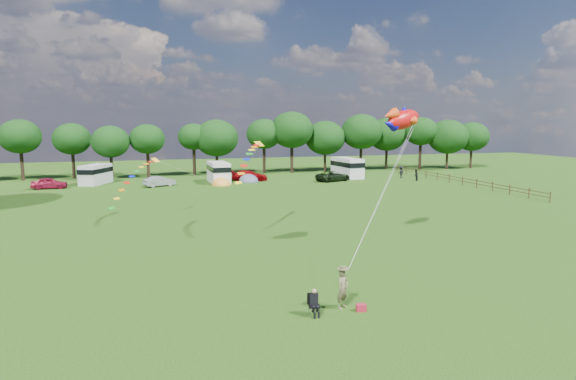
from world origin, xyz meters
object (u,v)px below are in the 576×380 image
object	(u,v)px
car_a	(49,183)
car_b	(160,181)
campervan_c	(219,172)
tent_orange	(221,185)
tent_greyblue	(249,182)
fish_kite	(401,120)
car_d	(333,176)
walker_b	(401,172)
campervan_b	(96,174)
camp_chair	(314,299)
car_c	(249,176)
kite_flyer	(343,289)
walker_a	(416,175)
campervan_d	(347,167)

from	to	relation	value
car_a	car_b	distance (m)	13.78
campervan_c	tent_orange	size ratio (longest dim) A/B	2.05
tent_greyblue	fish_kite	bearing A→B (deg)	-85.48
car_d	walker_b	world-z (taller)	walker_b
campervan_b	tent_greyblue	xyz separation A→B (m)	(20.83, -3.43, -1.44)
camp_chair	walker_b	distance (m)	55.28
car_b	car_d	world-z (taller)	car_d
camp_chair	campervan_b	bearing A→B (deg)	119.11
car_b	car_d	size ratio (longest dim) A/B	0.73
car_c	car_d	size ratio (longest dim) A/B	0.95
car_d	campervan_c	distance (m)	16.54
car_b	kite_flyer	xyz separation A→B (m)	(7.13, -46.17, 0.24)
car_a	tent_orange	world-z (taller)	car_a
car_c	campervan_c	world-z (taller)	campervan_c
tent_greyblue	walker_b	distance (m)	23.50
car_b	tent_greyblue	bearing A→B (deg)	-107.32
campervan_c	camp_chair	xyz separation A→B (m)	(-2.64, -48.77, -0.81)
tent_orange	kite_flyer	bearing A→B (deg)	-91.22
campervan_b	walker_b	world-z (taller)	campervan_b
campervan_b	car_b	bearing A→B (deg)	-98.64
car_c	fish_kite	size ratio (longest dim) A/B	1.36
tent_orange	tent_greyblue	distance (m)	5.08
fish_kite	walker_b	bearing A→B (deg)	38.37
walker_b	kite_flyer	bearing A→B (deg)	39.16
tent_orange	tent_greyblue	xyz separation A→B (m)	(4.33, 2.67, -0.00)
car_c	car_d	world-z (taller)	car_c
campervan_c	walker_a	xyz separation A→B (m)	(27.88, -6.28, -0.70)
campervan_b	campervan_c	xyz separation A→B (m)	(16.63, -2.91, 0.09)
tent_orange	walker_a	size ratio (longest dim) A/B	1.72
walker_a	tent_orange	bearing A→B (deg)	-43.21
camp_chair	fish_kite	xyz separation A→B (m)	(9.83, 10.39, 7.97)
campervan_b	campervan_c	world-z (taller)	campervan_c
kite_flyer	camp_chair	xyz separation A→B (m)	(-1.55, -0.42, -0.19)
car_a	walker_b	world-z (taller)	walker_b
car_d	tent_greyblue	bearing A→B (deg)	59.33
car_d	camp_chair	bearing A→B (deg)	139.19
car_d	campervan_b	world-z (taller)	campervan_b
car_a	fish_kite	distance (m)	48.37
kite_flyer	fish_kite	xyz separation A→B (m)	(8.28, 9.97, 7.78)
car_a	tent_orange	distance (m)	21.95
tent_greyblue	kite_flyer	bearing A→B (deg)	-96.31
car_d	tent_greyblue	distance (m)	12.32
kite_flyer	walker_b	xyz separation A→B (m)	(28.69, 45.86, -0.02)
car_a	car_c	bearing A→B (deg)	-88.70
car_d	campervan_c	xyz separation A→B (m)	(-16.22, 3.15, 0.82)
car_b	walker_a	bearing A→B (deg)	-121.42
campervan_b	walker_a	distance (m)	45.46
car_c	campervan_d	xyz separation A→B (m)	(15.42, -0.14, 0.86)
car_b	kite_flyer	world-z (taller)	kite_flyer
tent_greyblue	car_c	bearing A→B (deg)	72.83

